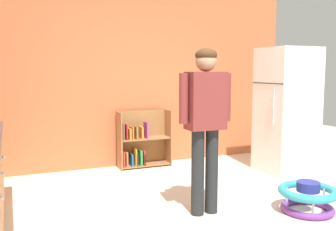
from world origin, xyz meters
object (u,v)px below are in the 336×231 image
Objects in this scene: bookshelf at (141,143)px; standing_person at (205,115)px; baby_walker at (308,197)px; refrigerator at (286,110)px.

standing_person reaches higher than bookshelf.
standing_person is at bearing 159.04° from baby_walker.
refrigerator is at bearing 28.39° from standing_person.
refrigerator is 2.13m from standing_person.
refrigerator is 2.95× the size of baby_walker.
standing_person is (-1.87, -1.01, 0.12)m from refrigerator.
refrigerator is 1.06× the size of standing_person.
refrigerator reaches higher than standing_person.
standing_person reaches higher than baby_walker.
refrigerator is 2.20m from bookshelf.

